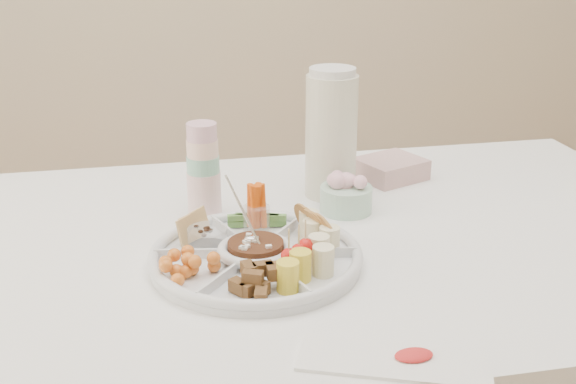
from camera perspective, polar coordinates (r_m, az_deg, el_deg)
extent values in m
cylinder|color=silver|center=(1.31, -2.56, -4.89)|extent=(0.44, 0.44, 0.04)
cylinder|color=#532B14|center=(1.30, -2.57, -4.59)|extent=(0.12, 0.12, 0.04)
cylinder|color=silver|center=(1.51, -6.70, 1.71)|extent=(0.08, 0.08, 0.20)
cylinder|color=beige|center=(1.60, 3.44, 4.76)|extent=(0.12, 0.12, 0.30)
cylinder|color=silver|center=(1.54, 4.63, -0.08)|extent=(0.12, 0.12, 0.08)
cube|color=#CA9D9D|center=(1.75, 8.10, 1.83)|extent=(0.18, 0.17, 0.05)
cube|color=white|center=(1.06, 8.34, -13.09)|extent=(0.29, 0.18, 0.01)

